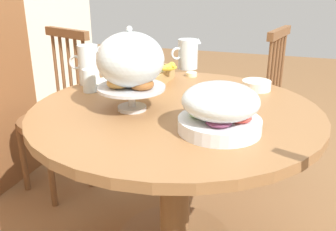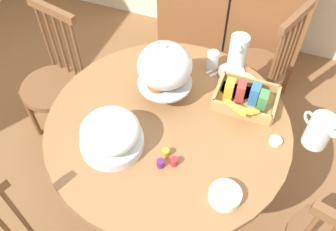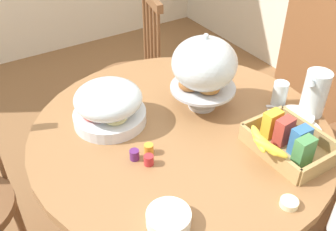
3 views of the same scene
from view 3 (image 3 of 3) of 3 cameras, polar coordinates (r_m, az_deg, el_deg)
dining_table at (r=1.71m, az=1.81°, el=-7.28°), size 1.23×1.23×0.74m
windsor_chair_far_side at (r=2.46m, az=-5.35°, el=5.53°), size 0.42×0.41×0.97m
pastry_stand_with_dome at (r=1.60m, az=5.37°, el=7.27°), size 0.28×0.28×0.34m
fruit_platter_covered at (r=1.57m, az=-8.77°, el=1.59°), size 0.30×0.30×0.18m
milk_pitcher at (r=1.72m, az=20.88°, el=2.84°), size 0.10×0.19×0.20m
cereal_basket at (r=1.50m, az=17.14°, el=-3.71°), size 0.32×0.30×0.12m
china_plate_large at (r=1.63m, az=18.13°, el=-2.14°), size 0.22×0.22×0.01m
china_plate_small at (r=1.70m, az=18.41°, el=-0.04°), size 0.15×0.15×0.01m
cereal_bowl at (r=1.22m, az=0.09°, el=-14.99°), size 0.14×0.14×0.04m
drinking_glass at (r=1.75m, az=16.22°, el=3.13°), size 0.06×0.06×0.11m
butter_dish at (r=1.33m, az=17.49°, el=-12.25°), size 0.06×0.06×0.02m
jam_jar_strawberry at (r=1.40m, az=-2.87°, el=-6.60°), size 0.04×0.04×0.04m
jam_jar_apricot at (r=1.44m, az=-2.87°, el=-4.95°), size 0.04×0.04×0.04m
jam_jar_grape at (r=1.42m, az=-4.99°, el=-5.80°), size 0.04×0.04×0.04m
table_knife at (r=1.74m, az=17.21°, el=0.66°), size 0.11×0.15×0.01m
dinner_fork at (r=1.76m, az=17.04°, el=1.23°), size 0.11×0.15×0.01m
soup_spoon at (r=1.53m, az=19.14°, el=-5.51°), size 0.11×0.15×0.01m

